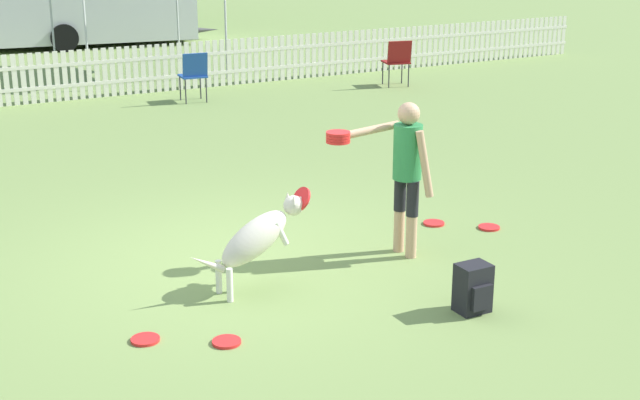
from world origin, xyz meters
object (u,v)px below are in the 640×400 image
at_px(frisbee_far_scatter, 145,339).
at_px(folding_chair_center, 194,72).
at_px(backpack_on_grass, 473,289).
at_px(frisbee_near_dog, 227,342).
at_px(frisbee_near_handler, 489,227).
at_px(handler_person, 402,161).
at_px(leaping_dog, 258,236).
at_px(frisbee_midfield, 434,223).
at_px(folding_chair_blue_left, 397,59).

bearing_deg(frisbee_far_scatter, folding_chair_center, 66.64).
bearing_deg(backpack_on_grass, frisbee_near_dog, 167.64).
bearing_deg(backpack_on_grass, folding_chair_center, 83.16).
xyz_separation_m(frisbee_near_handler, folding_chair_center, (-0.33, 7.92, 0.53)).
bearing_deg(handler_person, leaping_dog, 90.52).
bearing_deg(folding_chair_center, backpack_on_grass, 88.63).
height_order(leaping_dog, folding_chair_center, folding_chair_center).
bearing_deg(frisbee_midfield, frisbee_near_dog, -153.56).
distance_m(leaping_dog, frisbee_far_scatter, 1.42).
bearing_deg(backpack_on_grass, frisbee_near_handler, 47.38).
distance_m(leaping_dog, folding_chair_blue_left, 10.20).
bearing_deg(folding_chair_blue_left, frisbee_near_handler, 78.33).
bearing_deg(folding_chair_blue_left, backpack_on_grass, 75.02).
bearing_deg(leaping_dog, frisbee_midfield, 102.49).
relative_size(handler_person, frisbee_far_scatter, 6.64).
bearing_deg(leaping_dog, folding_chair_blue_left, 136.34).
bearing_deg(folding_chair_center, frisbee_near_dog, 75.95).
relative_size(frisbee_near_handler, frisbee_far_scatter, 1.00).
bearing_deg(frisbee_far_scatter, frisbee_near_handler, 11.05).
bearing_deg(frisbee_near_handler, frisbee_midfield, 138.18).
distance_m(frisbee_midfield, frisbee_far_scatter, 3.84).
xyz_separation_m(frisbee_midfield, folding_chair_blue_left, (4.17, 7.09, 0.54)).
xyz_separation_m(leaping_dog, backpack_on_grass, (1.40, -1.31, -0.29)).
height_order(frisbee_near_dog, folding_chair_blue_left, folding_chair_blue_left).
bearing_deg(leaping_dog, frisbee_far_scatter, -70.84).
bearing_deg(handler_person, frisbee_near_handler, -85.16).
distance_m(frisbee_near_handler, folding_chair_center, 7.94).
distance_m(leaping_dog, folding_chair_center, 8.59).
distance_m(leaping_dog, frisbee_near_dog, 1.20).
height_order(frisbee_near_dog, folding_chair_center, folding_chair_center).
bearing_deg(frisbee_far_scatter, leaping_dog, 22.50).
distance_m(frisbee_near_dog, folding_chair_blue_left, 11.30).
bearing_deg(frisbee_midfield, folding_chair_center, 89.13).
bearing_deg(folding_chair_blue_left, folding_chair_center, 8.70).
bearing_deg(handler_person, frisbee_near_dog, 109.64).
bearing_deg(frisbee_near_dog, folding_chair_center, 70.48).
height_order(handler_person, frisbee_midfield, handler_person).
relative_size(frisbee_near_dog, backpack_on_grass, 0.54).
xyz_separation_m(frisbee_near_handler, frisbee_midfield, (-0.44, 0.40, 0.00)).
distance_m(handler_person, folding_chair_blue_left, 9.17).
bearing_deg(leaping_dog, handler_person, 90.52).
relative_size(frisbee_near_dog, frisbee_midfield, 1.00).
bearing_deg(backpack_on_grass, frisbee_far_scatter, 163.04).
xyz_separation_m(frisbee_near_dog, frisbee_midfield, (3.10, 1.54, 0.00)).
xyz_separation_m(frisbee_midfield, frisbee_far_scatter, (-3.65, -1.20, 0.00)).
bearing_deg(frisbee_near_dog, frisbee_far_scatter, 147.85).
relative_size(handler_person, frisbee_midfield, 6.64).
distance_m(handler_person, frisbee_far_scatter, 3.04).
bearing_deg(frisbee_far_scatter, frisbee_midfield, 18.14).
xyz_separation_m(handler_person, frisbee_far_scatter, (-2.82, -0.62, -0.95)).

